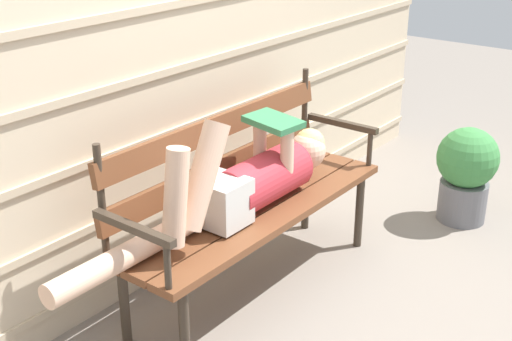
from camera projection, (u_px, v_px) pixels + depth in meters
ground_plane at (288, 302)px, 3.32m from camera, size 12.00×12.00×0.00m
house_siding at (174, 36)px, 3.24m from camera, size 4.90×0.08×2.41m
park_bench at (245, 192)px, 3.27m from camera, size 1.58×0.47×0.94m
reclining_person at (244, 183)px, 3.13m from camera, size 1.66×0.27×0.54m
potted_plant at (466, 171)px, 4.01m from camera, size 0.36×0.36×0.58m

